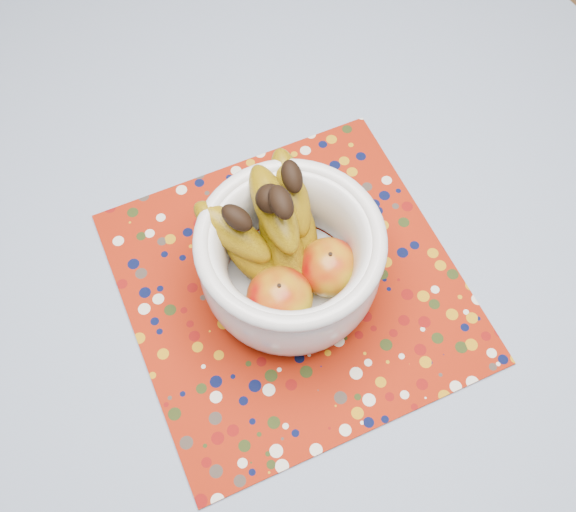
% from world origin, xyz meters
% --- Properties ---
extents(table, '(1.20, 1.20, 0.75)m').
position_xyz_m(table, '(0.00, 0.00, 0.67)').
color(table, brown).
rests_on(table, ground).
extents(tablecloth, '(1.32, 1.32, 0.01)m').
position_xyz_m(tablecloth, '(0.00, 0.00, 0.76)').
color(tablecloth, slate).
rests_on(tablecloth, table).
extents(placemat, '(0.48, 0.48, 0.00)m').
position_xyz_m(placemat, '(-0.03, -0.11, 0.76)').
color(placemat, maroon).
rests_on(placemat, tablecloth).
extents(fruit_bowl, '(0.24, 0.25, 0.20)m').
position_xyz_m(fruit_bowl, '(-0.04, -0.10, 0.85)').
color(fruit_bowl, silver).
rests_on(fruit_bowl, placemat).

